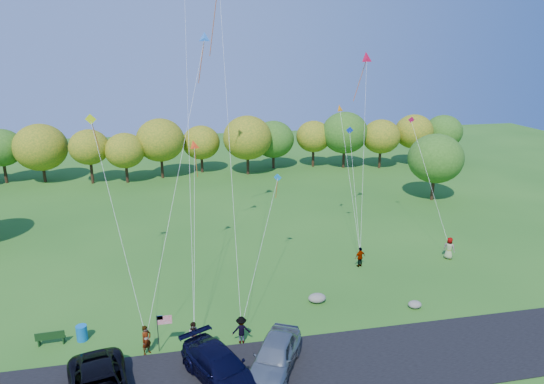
# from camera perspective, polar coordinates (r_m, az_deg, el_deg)

# --- Properties ---
(ground) EXTENTS (140.00, 140.00, 0.00)m
(ground) POSITION_cam_1_polar(r_m,az_deg,el_deg) (30.39, -2.29, -16.26)
(ground) COLOR #265B1A
(ground) RESTS_ON ground
(asphalt_lane) EXTENTS (44.00, 6.00, 0.06)m
(asphalt_lane) POSITION_cam_1_polar(r_m,az_deg,el_deg) (27.16, -0.83, -20.75)
(asphalt_lane) COLOR black
(asphalt_lane) RESTS_ON ground
(treeline) EXTENTS (75.96, 27.91, 8.23)m
(treeline) POSITION_cam_1_polar(r_m,az_deg,el_deg) (62.53, -9.20, 5.59)
(treeline) COLOR #3D2716
(treeline) RESTS_ON ground
(minivan_navy) EXTENTS (4.43, 5.97, 1.61)m
(minivan_navy) POSITION_cam_1_polar(r_m,az_deg,el_deg) (26.43, -6.11, -19.79)
(minivan_navy) COLOR black
(minivan_navy) RESTS_ON asphalt_lane
(minivan_silver) EXTENTS (4.14, 5.45, 1.73)m
(minivan_silver) POSITION_cam_1_polar(r_m,az_deg,el_deg) (27.00, 0.37, -18.63)
(minivan_silver) COLOR gray
(minivan_silver) RESTS_ON asphalt_lane
(flyer_a) EXTENTS (0.75, 0.75, 1.76)m
(flyer_a) POSITION_cam_1_polar(r_m,az_deg,el_deg) (29.07, -14.56, -16.50)
(flyer_a) COLOR #4C4C59
(flyer_a) RESTS_ON ground
(flyer_b) EXTENTS (0.80, 0.62, 1.64)m
(flyer_b) POSITION_cam_1_polar(r_m,az_deg,el_deg) (29.02, -9.12, -16.32)
(flyer_b) COLOR #4C4C59
(flyer_b) RESTS_ON ground
(flyer_c) EXTENTS (1.11, 0.69, 1.66)m
(flyer_c) POSITION_cam_1_polar(r_m,az_deg,el_deg) (29.19, -3.63, -15.89)
(flyer_c) COLOR #4C4C59
(flyer_c) RESTS_ON ground
(flyer_d) EXTENTS (1.02, 0.65, 1.61)m
(flyer_d) POSITION_cam_1_polar(r_m,az_deg,el_deg) (38.68, 10.33, -7.54)
(flyer_d) COLOR #4C4C59
(flyer_d) RESTS_ON ground
(flyer_e) EXTENTS (1.03, 1.04, 1.82)m
(flyer_e) POSITION_cam_1_polar(r_m,az_deg,el_deg) (41.91, 20.12, -6.22)
(flyer_e) COLOR #4C4C59
(flyer_e) RESTS_ON ground
(park_bench) EXTENTS (1.61, 0.43, 0.89)m
(park_bench) POSITION_cam_1_polar(r_m,az_deg,el_deg) (31.81, -24.61, -15.32)
(park_bench) COLOR black
(park_bench) RESTS_ON ground
(trash_barrel) EXTENTS (0.63, 0.63, 0.94)m
(trash_barrel) POSITION_cam_1_polar(r_m,az_deg,el_deg) (31.56, -21.46, -15.18)
(trash_barrel) COLOR #0B60B0
(trash_barrel) RESTS_ON ground
(flag_assembly) EXTENTS (0.84, 0.55, 2.27)m
(flag_assembly) POSITION_cam_1_polar(r_m,az_deg,el_deg) (28.67, -12.84, -14.96)
(flag_assembly) COLOR black
(flag_assembly) RESTS_ON ground
(boulder_near) EXTENTS (1.20, 0.94, 0.60)m
(boulder_near) POSITION_cam_1_polar(r_m,az_deg,el_deg) (33.53, 5.32, -12.31)
(boulder_near) COLOR gray
(boulder_near) RESTS_ON ground
(boulder_far) EXTENTS (0.90, 0.75, 0.47)m
(boulder_far) POSITION_cam_1_polar(r_m,az_deg,el_deg) (34.11, 16.45, -12.57)
(boulder_far) COLOR slate
(boulder_far) RESTS_ON ground
(kites_aloft) EXTENTS (26.51, 11.53, 19.50)m
(kites_aloft) POSITION_cam_1_polar(r_m,az_deg,el_deg) (38.96, -2.50, 18.41)
(kites_aloft) COLOR red
(kites_aloft) RESTS_ON ground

